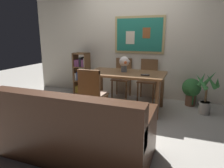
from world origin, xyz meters
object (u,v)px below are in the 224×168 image
object	(u,v)px
dining_chair_far_left	(122,74)
potted_palm	(206,94)
dining_chair_near_left	(92,91)
dining_chair_far_right	(148,76)
flower_vase	(124,63)
leather_couch	(74,132)
tv_remote	(145,75)
bookshelf	(82,75)
dining_table	(126,77)
potted_ivy	(191,90)

from	to	relation	value
dining_chair_far_left	potted_palm	xyz separation A→B (m)	(1.79, -0.53, -0.16)
dining_chair_far_left	dining_chair_near_left	xyz separation A→B (m)	(-0.03, -1.57, 0.00)
dining_chair_far_right	flower_vase	distance (m)	0.87
leather_couch	tv_remote	xyz separation A→B (m)	(0.51, 1.60, 0.43)
dining_chair_far_left	tv_remote	distance (m)	1.20
dining_chair_near_left	dining_chair_far_left	bearing A→B (deg)	88.97
dining_chair_near_left	bookshelf	bearing A→B (deg)	124.30
dining_chair_far_right	potted_palm	distance (m)	1.30
dining_chair_near_left	flower_vase	world-z (taller)	flower_vase
dining_chair_far_left	potted_palm	world-z (taller)	dining_chair_far_left
dining_table	potted_ivy	world-z (taller)	dining_table
potted_palm	flower_vase	xyz separation A→B (m)	(-1.53, -0.18, 0.53)
dining_table	tv_remote	xyz separation A→B (m)	(0.42, -0.17, 0.11)
bookshelf	potted_palm	xyz separation A→B (m)	(2.80, -0.39, -0.10)
tv_remote	leather_couch	bearing A→B (deg)	-107.75
dining_chair_near_left	potted_palm	xyz separation A→B (m)	(1.81, 1.05, -0.16)
dining_chair_near_left	leather_couch	xyz separation A→B (m)	(0.24, -0.97, -0.23)
dining_table	dining_chair_near_left	size ratio (longest dim) A/B	1.65
dining_chair_near_left	tv_remote	bearing A→B (deg)	40.19
dining_table	potted_palm	world-z (taller)	potted_palm
dining_table	dining_chair_far_right	xyz separation A→B (m)	(0.30, 0.76, -0.10)
tv_remote	dining_chair_far_right	bearing A→B (deg)	97.18
dining_chair_near_left	bookshelf	world-z (taller)	bookshelf
dining_table	leather_couch	size ratio (longest dim) A/B	0.83
leather_couch	potted_palm	xyz separation A→B (m)	(1.58, 2.01, 0.07)
potted_ivy	potted_palm	size ratio (longest dim) A/B	0.70
dining_table	bookshelf	world-z (taller)	bookshelf
dining_table	leather_couch	world-z (taller)	leather_couch
dining_chair_near_left	dining_chair_far_right	distance (m)	1.70
leather_couch	potted_palm	size ratio (longest dim) A/B	2.20
dining_chair_far_left	dining_chair_far_right	world-z (taller)	same
potted_palm	bookshelf	bearing A→B (deg)	172.01
potted_ivy	potted_palm	world-z (taller)	potted_palm
dining_chair_far_right	tv_remote	xyz separation A→B (m)	(0.12, -0.94, 0.21)
dining_chair_far_left	dining_chair_near_left	world-z (taller)	same
dining_chair_far_left	bookshelf	distance (m)	1.02
flower_vase	potted_ivy	bearing A→B (deg)	24.72
leather_couch	potted_ivy	distance (m)	2.76
potted_ivy	potted_palm	xyz separation A→B (m)	(0.25, -0.41, 0.04)
dining_chair_far_left	potted_ivy	distance (m)	1.55
dining_chair_near_left	tv_remote	distance (m)	1.00
leather_couch	tv_remote	size ratio (longest dim) A/B	11.17
dining_chair_near_left	tv_remote	size ratio (longest dim) A/B	5.64
dining_chair_near_left	flower_vase	size ratio (longest dim) A/B	3.03
dining_chair_near_left	potted_ivy	world-z (taller)	dining_chair_near_left
dining_chair_far_left	leather_couch	bearing A→B (deg)	-85.27
dining_table	dining_chair_far_left	distance (m)	0.83
bookshelf	potted_ivy	bearing A→B (deg)	0.38
leather_couch	flower_vase	size ratio (longest dim) A/B	5.99
tv_remote	bookshelf	bearing A→B (deg)	155.09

